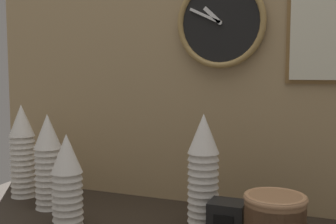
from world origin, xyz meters
The scene contains 7 objects.
wall_tiled_back centered at (0.00, 26.50, 52.50)cm, with size 160.00×3.00×105.00cm.
cup_stack_left centered at (-44.06, 2.13, 15.68)cm, with size 9.09×9.09×31.35cm.
cup_stack_center_right centered at (8.40, 3.80, 16.67)cm, with size 9.09×9.09×33.34cm.
cup_stack_far_left centered at (-60.95, 9.55, 16.67)cm, with size 9.09×9.09×33.34cm.
cup_stack_center_left centered at (-28.68, -9.48, 13.68)cm, with size 9.09×9.09×27.37cm.
wall_clock centered at (7.92, 23.46, 60.60)cm, with size 29.11×2.70×29.11cm.
napkin_dispenser centered at (17.18, -3.11, 5.42)cm, with size 9.47×8.48×10.84cm.
Camera 1 is at (42.31, -109.74, 45.64)cm, focal length 45.00 mm.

